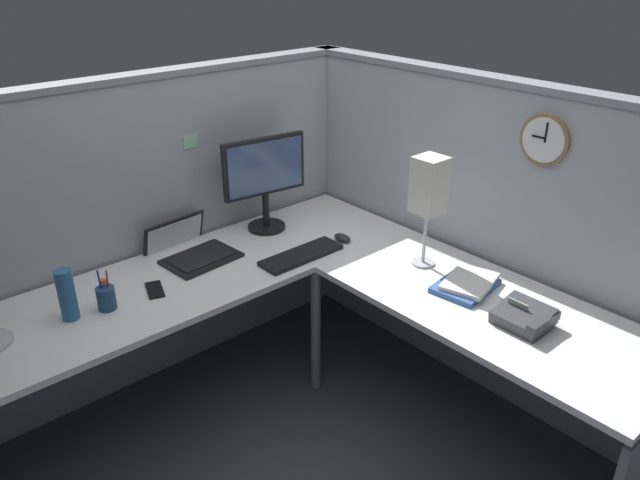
% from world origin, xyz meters
% --- Properties ---
extents(ground_plane, '(6.80, 6.80, 0.00)m').
position_xyz_m(ground_plane, '(0.00, 0.00, 0.00)').
color(ground_plane, '#383D47').
extents(cubicle_wall_back, '(2.57, 0.12, 1.58)m').
position_xyz_m(cubicle_wall_back, '(-0.36, 0.87, 0.79)').
color(cubicle_wall_back, '#999EA8').
rests_on(cubicle_wall_back, ground).
extents(cubicle_wall_right, '(0.12, 2.37, 1.58)m').
position_xyz_m(cubicle_wall_right, '(0.87, -0.27, 0.79)').
color(cubicle_wall_right, '#999EA8').
rests_on(cubicle_wall_right, ground).
extents(desk, '(2.35, 2.15, 0.73)m').
position_xyz_m(desk, '(-0.15, -0.05, 0.63)').
color(desk, white).
rests_on(desk, ground).
extents(monitor, '(0.46, 0.20, 0.50)m').
position_xyz_m(monitor, '(0.23, 0.64, 1.02)').
color(monitor, black).
rests_on(monitor, desk).
extents(laptop, '(0.37, 0.41, 0.22)m').
position_xyz_m(laptop, '(-0.23, 0.65, 0.75)').
color(laptop, black).
rests_on(laptop, desk).
extents(keyboard, '(0.43, 0.14, 0.02)m').
position_xyz_m(keyboard, '(0.16, 0.26, 0.74)').
color(keyboard, black).
rests_on(keyboard, desk).
extents(computer_mouse, '(0.06, 0.10, 0.03)m').
position_xyz_m(computer_mouse, '(0.43, 0.26, 0.75)').
color(computer_mouse, '#232326').
rests_on(computer_mouse, desk).
extents(pen_cup, '(0.08, 0.08, 0.18)m').
position_xyz_m(pen_cup, '(-0.75, 0.44, 0.78)').
color(pen_cup, navy).
rests_on(pen_cup, desk).
extents(cell_phone, '(0.11, 0.16, 0.01)m').
position_xyz_m(cell_phone, '(-0.53, 0.44, 0.73)').
color(cell_phone, black).
rests_on(cell_phone, desk).
extents(thermos_flask, '(0.07, 0.07, 0.22)m').
position_xyz_m(thermos_flask, '(-0.89, 0.47, 0.84)').
color(thermos_flask, '#26598C').
rests_on(thermos_flask, desk).
extents(office_phone, '(0.19, 0.21, 0.11)m').
position_xyz_m(office_phone, '(0.44, -0.78, 0.77)').
color(office_phone, '#38383D').
rests_on(office_phone, desk).
extents(book_stack, '(0.32, 0.26, 0.04)m').
position_xyz_m(book_stack, '(0.51, -0.45, 0.75)').
color(book_stack, '#335999').
rests_on(book_stack, desk).
extents(desk_lamp_paper, '(0.13, 0.13, 0.53)m').
position_xyz_m(desk_lamp_paper, '(0.55, -0.18, 1.11)').
color(desk_lamp_paper, '#B7BABF').
rests_on(desk_lamp_paper, desk).
extents(wall_clock, '(0.04, 0.22, 0.22)m').
position_xyz_m(wall_clock, '(0.82, -0.55, 1.37)').
color(wall_clock, olive).
extents(pinned_note_leftmost, '(0.08, 0.00, 0.07)m').
position_xyz_m(pinned_note_leftmost, '(-0.08, 0.82, 1.23)').
color(pinned_note_leftmost, '#8CCC99').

